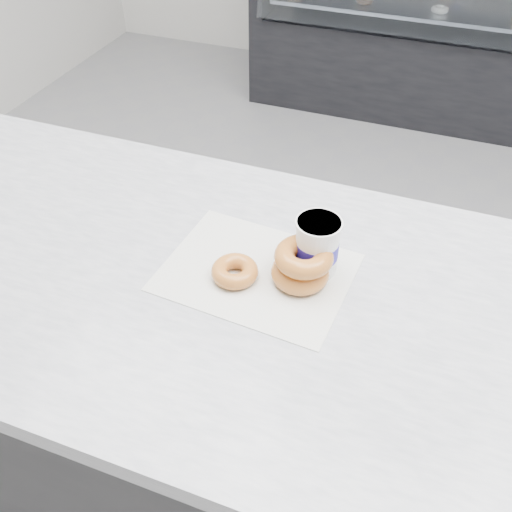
% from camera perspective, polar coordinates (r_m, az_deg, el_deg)
% --- Properties ---
extents(ground, '(5.00, 5.00, 0.00)m').
position_cam_1_polar(ground, '(2.07, 13.34, -11.77)').
color(ground, gray).
rests_on(ground, ground).
extents(counter, '(3.06, 0.76, 0.90)m').
position_cam_1_polar(counter, '(1.36, 11.60, -19.79)').
color(counter, '#333335').
rests_on(counter, ground).
extents(display_case, '(2.40, 0.74, 1.25)m').
position_cam_1_polar(display_case, '(3.58, 21.20, 20.72)').
color(display_case, black).
rests_on(display_case, ground).
extents(wax_paper, '(0.36, 0.28, 0.00)m').
position_cam_1_polar(wax_paper, '(1.06, 0.07, -1.62)').
color(wax_paper, silver).
rests_on(wax_paper, counter).
extents(donut_single, '(0.11, 0.11, 0.03)m').
position_cam_1_polar(donut_single, '(1.04, -2.14, -1.54)').
color(donut_single, '#C47435').
rests_on(donut_single, wax_paper).
extents(donut_stack, '(0.15, 0.15, 0.07)m').
position_cam_1_polar(donut_stack, '(1.02, 4.62, -0.86)').
color(donut_stack, '#C47435').
rests_on(donut_stack, wax_paper).
extents(coffee_cup, '(0.09, 0.09, 0.11)m').
position_cam_1_polar(coffee_cup, '(1.04, 6.12, 1.02)').
color(coffee_cup, white).
rests_on(coffee_cup, counter).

